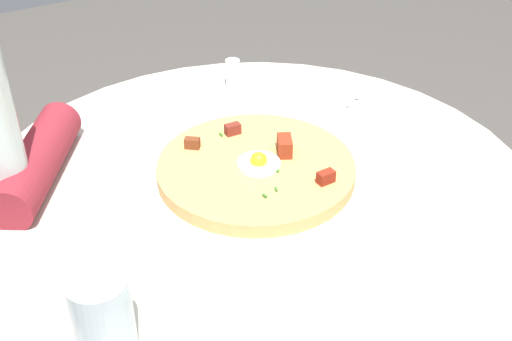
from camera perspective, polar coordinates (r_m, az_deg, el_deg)
dining_table at (r=1.10m, az=-0.00°, el=-8.10°), size 0.88×0.88×0.71m
pizza_plate at (r=0.99m, az=0.00°, el=-0.67°), size 0.34×0.34×0.01m
breakfast_pizza at (r=0.98m, az=0.03°, el=0.20°), size 0.31×0.31×0.05m
bread_plate at (r=0.77m, az=0.14°, el=-13.11°), size 0.15×0.15×0.01m
napkin at (r=1.26m, az=5.22°, el=7.22°), size 0.21×0.19×0.00m
fork at (r=1.27m, az=5.66°, el=7.70°), size 0.17×0.08×0.00m
knife at (r=1.24m, az=4.79°, el=7.11°), size 0.17×0.08×0.00m
water_glass at (r=0.73m, az=-13.63°, el=-12.54°), size 0.07×0.07×0.10m
salt_shaker at (r=1.26m, az=-2.11°, el=8.71°), size 0.03×0.03×0.06m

